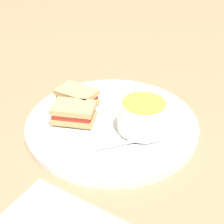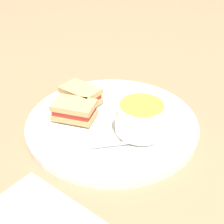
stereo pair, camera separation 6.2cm
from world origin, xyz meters
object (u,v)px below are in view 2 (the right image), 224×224
Objects in this scene: sandwich_half_near at (81,95)px; soup_bowl at (141,117)px; sandwich_half_far at (74,110)px; spoon at (135,141)px.

soup_bowl is at bearing 158.96° from sandwich_half_near.
sandwich_half_far is at bearing 0.93° from soup_bowl.
sandwich_half_far is (0.14, -0.04, 0.01)m from spoon.
soup_bowl is 0.05m from spoon.
soup_bowl is at bearing 62.56° from spoon.
spoon is at bearing 147.21° from sandwich_half_near.
sandwich_half_near is (0.15, -0.10, 0.01)m from spoon.
sandwich_half_near and sandwich_half_far have the same top height.
sandwich_half_far is at bearing 102.28° from sandwich_half_near.
sandwich_half_far is (0.14, 0.00, -0.01)m from soup_bowl.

